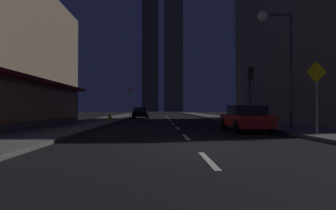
# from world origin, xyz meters

# --- Properties ---
(ground_plane) EXTENTS (78.00, 136.00, 0.10)m
(ground_plane) POSITION_xyz_m (0.00, 32.00, -0.05)
(ground_plane) COLOR black
(sidewalk_right) EXTENTS (4.00, 76.00, 0.15)m
(sidewalk_right) POSITION_xyz_m (7.00, 32.00, 0.07)
(sidewalk_right) COLOR #605E59
(sidewalk_right) RESTS_ON ground
(sidewalk_left) EXTENTS (4.00, 76.00, 0.15)m
(sidewalk_left) POSITION_xyz_m (-7.00, 32.00, 0.07)
(sidewalk_left) COLOR #605E59
(sidewalk_left) RESTS_ON ground
(lane_marking_center) EXTENTS (0.16, 43.80, 0.01)m
(lane_marking_center) POSITION_xyz_m (0.00, 18.80, 0.01)
(lane_marking_center) COLOR silver
(lane_marking_center) RESTS_ON ground
(building_apartment_right) EXTENTS (11.00, 20.00, 18.05)m
(building_apartment_right) POSITION_xyz_m (14.50, 16.00, 9.02)
(building_apartment_right) COLOR slate
(building_apartment_right) RESTS_ON ground
(skyscraper_distant_tall) EXTENTS (7.77, 6.21, 65.63)m
(skyscraper_distant_tall) POSITION_xyz_m (-5.43, 116.04, 32.81)
(skyscraper_distant_tall) COLOR #524E3E
(skyscraper_distant_tall) RESTS_ON ground
(skyscraper_distant_mid) EXTENTS (9.00, 7.12, 75.85)m
(skyscraper_distant_mid) POSITION_xyz_m (5.80, 118.64, 37.92)
(skyscraper_distant_mid) COLOR #5F5A47
(skyscraper_distant_mid) RESTS_ON ground
(car_parked_near) EXTENTS (1.98, 4.24, 1.45)m
(car_parked_near) POSITION_xyz_m (3.60, 5.98, 0.74)
(car_parked_near) COLOR #B21919
(car_parked_near) RESTS_ON ground
(car_parked_far) EXTENTS (1.98, 4.24, 1.45)m
(car_parked_far) POSITION_xyz_m (-3.60, 25.50, 0.74)
(car_parked_far) COLOR black
(car_parked_far) RESTS_ON ground
(fire_hydrant_far_left) EXTENTS (0.42, 0.30, 0.65)m
(fire_hydrant_far_left) POSITION_xyz_m (-5.90, 16.61, 0.45)
(fire_hydrant_far_left) COLOR gold
(fire_hydrant_far_left) RESTS_ON sidewalk_left
(traffic_light_near_right) EXTENTS (0.32, 0.48, 4.20)m
(traffic_light_near_right) POSITION_xyz_m (5.50, 10.50, 3.19)
(traffic_light_near_right) COLOR #2D2D2D
(traffic_light_near_right) RESTS_ON sidewalk_right
(traffic_light_far_left) EXTENTS (0.32, 0.48, 4.20)m
(traffic_light_far_left) POSITION_xyz_m (-5.50, 30.31, 3.19)
(traffic_light_far_left) COLOR #2D2D2D
(traffic_light_far_left) RESTS_ON sidewalk_left
(street_lamp_right) EXTENTS (1.96, 0.56, 6.58)m
(street_lamp_right) POSITION_xyz_m (5.38, 5.95, 5.07)
(street_lamp_right) COLOR #38383D
(street_lamp_right) RESTS_ON sidewalk_right
(pedestrian_crossing_sign) EXTENTS (0.91, 0.08, 3.15)m
(pedestrian_crossing_sign) POSITION_xyz_m (5.60, 2.65, 2.02)
(pedestrian_crossing_sign) COLOR slate
(pedestrian_crossing_sign) RESTS_ON sidewalk_right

